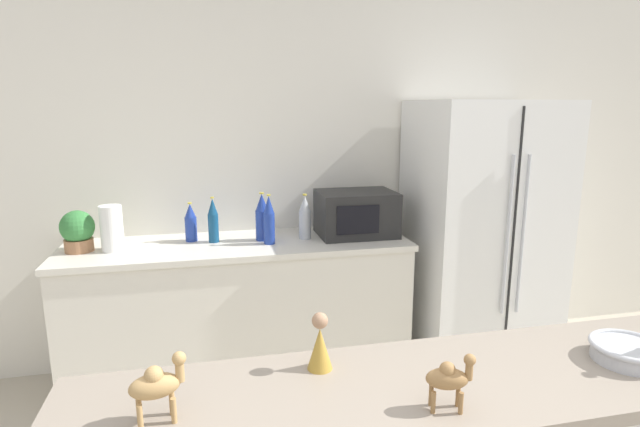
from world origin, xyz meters
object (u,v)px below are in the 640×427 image
paper_towel_roll (112,228)px  wise_man_figurine_crimson (320,345)px  back_bottle_0 (262,218)px  back_bottle_2 (269,220)px  fruit_bowl (628,351)px  back_bottle_1 (213,221)px  camel_figurine_second (157,384)px  back_bottle_3 (191,223)px  refrigerator (480,235)px  back_bottle_4 (305,217)px  potted_plant (78,231)px  camel_figurine (449,377)px  microwave (356,213)px

paper_towel_roll → wise_man_figurine_crimson: size_ratio=1.66×
back_bottle_0 → back_bottle_2: (0.03, -0.09, 0.00)m
paper_towel_roll → wise_man_figurine_crimson: 1.92m
back_bottle_2 → fruit_bowl: 1.99m
back_bottle_0 → back_bottle_1: back_bottle_0 is taller
back_bottle_0 → back_bottle_1: size_ratio=1.07×
camel_figurine_second → back_bottle_3: bearing=89.7°
back_bottle_1 → camel_figurine_second: same height
refrigerator → back_bottle_3: (-1.85, 0.17, 0.14)m
camel_figurine_second → wise_man_figurine_crimson: 0.42m
back_bottle_4 → wise_man_figurine_crimson: 1.79m
potted_plant → camel_figurine_second: 2.01m
camel_figurine → back_bottle_0: bearing=95.7°
back_bottle_3 → camel_figurine: (0.63, -2.11, 0.09)m
back_bottle_3 → camel_figurine_second: size_ratio=1.52×
back_bottle_4 → back_bottle_2: bearing=-162.6°
back_bottle_2 → wise_man_figurine_crimson: size_ratio=1.91×
potted_plant → camel_figurine: camel_figurine is taller
microwave → wise_man_figurine_crimson: (-0.64, -1.79, 0.05)m
back_bottle_4 → camel_figurine_second: size_ratio=1.79×
camel_figurine → wise_man_figurine_crimson: 0.34m
potted_plant → paper_towel_roll: bearing=-8.9°
potted_plant → fruit_bowl: size_ratio=1.19×
back_bottle_3 → potted_plant: bearing=-171.5°
back_bottle_2 → back_bottle_4: size_ratio=1.07×
paper_towel_roll → microwave: (1.45, 0.04, 0.01)m
microwave → back_bottle_4: same height
back_bottle_0 → back_bottle_3: 0.43m
potted_plant → back_bottle_1: 0.75m
microwave → back_bottle_3: (-1.02, 0.08, -0.03)m
camel_figurine → camel_figurine_second: bearing=171.2°
back_bottle_4 → microwave: bearing=3.2°
fruit_bowl → camel_figurine_second: 1.22m
back_bottle_4 → fruit_bowl: back_bottle_4 is taller
microwave → camel_figurine: microwave is taller
fruit_bowl → camel_figurine_second: size_ratio=1.26×
microwave → fruit_bowl: size_ratio=2.44×
refrigerator → camel_figurine_second: refrigerator is taller
paper_towel_roll → camel_figurine_second: size_ratio=1.66×
camel_figurine_second → back_bottle_1: bearing=85.8°
back_bottle_0 → back_bottle_4: size_ratio=1.06×
paper_towel_roll → back_bottle_4: 1.11m
back_bottle_2 → fruit_bowl: (0.75, -1.84, 0.01)m
refrigerator → fruit_bowl: bearing=-109.2°
back_bottle_3 → back_bottle_2: bearing=-20.2°
potted_plant → back_bottle_2: 1.07m
back_bottle_1 → microwave: bearing=-1.4°
back_bottle_2 → fruit_bowl: back_bottle_2 is taller
back_bottle_2 → back_bottle_4: bearing=17.4°
back_bottle_0 → microwave: bearing=-0.1°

